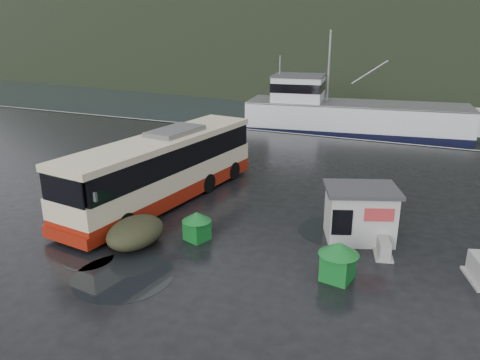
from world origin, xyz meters
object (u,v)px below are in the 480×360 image
at_px(waste_bin_left, 197,239).
at_px(fishing_trawler, 355,122).
at_px(waste_bin_right, 337,279).
at_px(ticket_kiosk, 358,238).
at_px(white_van, 132,189).
at_px(dome_tent, 136,245).
at_px(jersey_barrier_a, 383,255).
at_px(jersey_barrier_b, 480,280).
at_px(coach_bus, 166,200).

distance_m(waste_bin_left, fishing_trawler, 29.04).
bearing_deg(waste_bin_right, waste_bin_left, 172.05).
xyz_separation_m(waste_bin_right, ticket_kiosk, (0.09, 3.81, 0.00)).
xyz_separation_m(white_van, fishing_trawler, (8.13, 24.74, 0.00)).
distance_m(waste_bin_left, dome_tent, 2.63).
bearing_deg(waste_bin_right, dome_tent, -175.91).
relative_size(waste_bin_right, jersey_barrier_a, 1.07).
height_order(jersey_barrier_a, jersey_barrier_b, jersey_barrier_b).
relative_size(waste_bin_left, jersey_barrier_a, 0.92).
distance_m(jersey_barrier_a, fishing_trawler, 27.92).
height_order(dome_tent, fishing_trawler, fishing_trawler).
bearing_deg(jersey_barrier_b, ticket_kiosk, 159.58).
distance_m(dome_tent, jersey_barrier_b, 13.70).
distance_m(waste_bin_right, jersey_barrier_b, 5.30).
bearing_deg(fishing_trawler, ticket_kiosk, -87.36).
relative_size(coach_bus, white_van, 2.42).
bearing_deg(ticket_kiosk, coach_bus, 155.81).
height_order(waste_bin_right, dome_tent, waste_bin_right).
distance_m(white_van, dome_tent, 7.24).
distance_m(ticket_kiosk, fishing_trawler, 26.53).
xyz_separation_m(waste_bin_left, waste_bin_right, (6.39, -0.89, 0.00)).
xyz_separation_m(coach_bus, fishing_trawler, (5.45, 25.43, 0.00)).
xyz_separation_m(jersey_barrier_a, fishing_trawler, (-6.12, 27.25, 0.00)).
bearing_deg(ticket_kiosk, waste_bin_left, -176.32).
xyz_separation_m(jersey_barrier_b, fishing_trawler, (-9.71, 27.87, 0.00)).
bearing_deg(dome_tent, white_van, 127.25).
xyz_separation_m(ticket_kiosk, jersey_barrier_b, (4.81, -1.79, 0.00)).
bearing_deg(coach_bus, waste_bin_right, -16.54).
bearing_deg(white_van, jersey_barrier_a, -14.12).
relative_size(white_van, ticket_kiosk, 1.78).
height_order(coach_bus, white_van, coach_bus).
bearing_deg(waste_bin_right, jersey_barrier_a, 63.63).
relative_size(waste_bin_left, waste_bin_right, 0.86).
height_order(white_van, jersey_barrier_a, white_van).
distance_m(coach_bus, ticket_kiosk, 10.36).
bearing_deg(jersey_barrier_a, waste_bin_left, -167.18).
xyz_separation_m(waste_bin_left, jersey_barrier_a, (7.70, 1.75, 0.00)).
distance_m(waste_bin_left, jersey_barrier_b, 11.34).
bearing_deg(fishing_trawler, white_van, -116.17).
bearing_deg(jersey_barrier_b, jersey_barrier_a, 170.19).
xyz_separation_m(waste_bin_right, jersey_barrier_b, (4.90, 2.02, 0.00)).
bearing_deg(waste_bin_left, dome_tent, -145.23).
xyz_separation_m(white_van, dome_tent, (4.38, -5.76, 0.00)).
distance_m(coach_bus, white_van, 2.77).
distance_m(dome_tent, ticket_kiosk, 9.70).
distance_m(dome_tent, jersey_barrier_a, 10.38).
bearing_deg(waste_bin_left, waste_bin_right, -7.95).
bearing_deg(white_van, fishing_trawler, 67.68).
xyz_separation_m(coach_bus, waste_bin_right, (10.25, -4.46, 0.00)).
distance_m(waste_bin_right, ticket_kiosk, 3.82).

